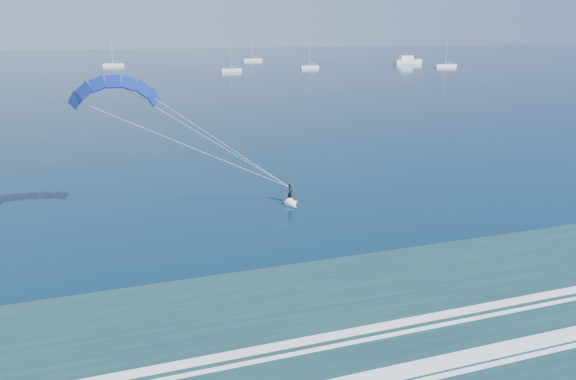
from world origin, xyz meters
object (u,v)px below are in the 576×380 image
(sailboat_2, at_px, (252,60))
(kitesurfer_rig, at_px, (208,139))
(motor_yacht, at_px, (407,61))
(sailboat_4, at_px, (445,66))
(sailboat_1, at_px, (231,70))
(sailboat_0, at_px, (113,65))
(sailboat_3, at_px, (309,67))

(sailboat_2, bearing_deg, kitesurfer_rig, -105.05)
(motor_yacht, xyz_separation_m, sailboat_4, (4.30, -25.66, -0.81))
(sailboat_1, xyz_separation_m, sailboat_4, (96.79, -4.10, 0.02))
(kitesurfer_rig, bearing_deg, sailboat_2, 74.95)
(motor_yacht, bearing_deg, sailboat_2, 146.39)
(sailboat_1, relative_size, sailboat_2, 0.82)
(kitesurfer_rig, bearing_deg, sailboat_4, 49.99)
(sailboat_1, relative_size, sailboat_4, 0.81)
(motor_yacht, height_order, sailboat_0, sailboat_0)
(kitesurfer_rig, xyz_separation_m, sailboat_4, (132.76, 158.16, -6.66))
(kitesurfer_rig, height_order, sailboat_1, kitesurfer_rig)
(sailboat_0, bearing_deg, kitesurfer_rig, -87.54)
(sailboat_4, bearing_deg, kitesurfer_rig, -130.01)
(kitesurfer_rig, distance_m, sailboat_1, 166.33)
(sailboat_3, bearing_deg, kitesurfer_rig, -113.03)
(kitesurfer_rig, height_order, sailboat_4, kitesurfer_rig)
(sailboat_1, xyz_separation_m, sailboat_3, (35.88, 6.76, -0.00))
(sailboat_0, xyz_separation_m, sailboat_3, (80.85, -40.43, -0.01))
(sailboat_2, height_order, sailboat_4, sailboat_4)
(sailboat_1, distance_m, sailboat_2, 70.85)
(sailboat_0, relative_size, sailboat_2, 0.90)
(kitesurfer_rig, relative_size, sailboat_3, 1.94)
(sailboat_2, bearing_deg, motor_yacht, -33.61)
(motor_yacht, distance_m, sailboat_1, 94.97)
(sailboat_0, height_order, sailboat_4, sailboat_4)
(kitesurfer_rig, xyz_separation_m, motor_yacht, (128.46, 183.82, -5.85))
(sailboat_3, bearing_deg, sailboat_2, 99.97)
(sailboat_4, bearing_deg, sailboat_2, 135.46)
(sailboat_3, bearing_deg, motor_yacht, 14.65)
(sailboat_1, relative_size, sailboat_3, 1.01)
(motor_yacht, height_order, sailboat_1, sailboat_1)
(sailboat_0, bearing_deg, motor_yacht, -10.56)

